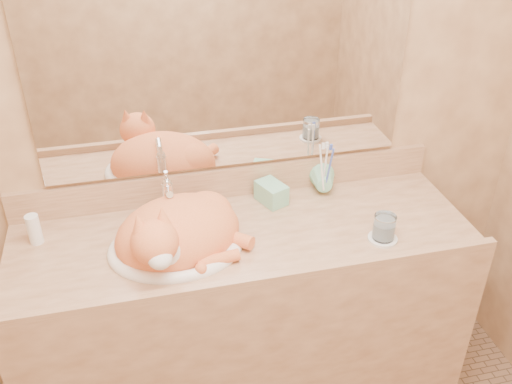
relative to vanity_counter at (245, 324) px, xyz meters
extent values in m
cube|color=#946743|center=(0.00, 0.28, 0.82)|extent=(2.40, 0.02, 2.50)
cube|color=white|center=(0.00, 0.26, 0.97)|extent=(1.30, 0.02, 0.80)
imported|color=#7FCBA4|center=(0.17, 0.13, 0.51)|extent=(0.10, 0.11, 0.18)
imported|color=#7FCBA4|center=(0.35, 0.16, 0.47)|extent=(0.12, 0.12, 0.09)
cylinder|color=silver|center=(0.45, -0.14, 0.43)|extent=(0.10, 0.10, 0.01)
cylinder|color=silver|center=(0.45, -0.14, 0.48)|extent=(0.07, 0.07, 0.09)
cylinder|color=white|center=(-0.69, 0.13, 0.48)|extent=(0.04, 0.04, 0.11)
camera|label=1|loc=(-0.33, -1.56, 1.60)|focal=40.00mm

